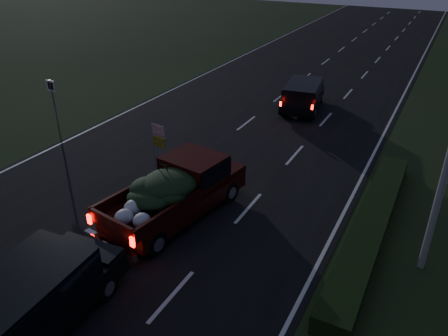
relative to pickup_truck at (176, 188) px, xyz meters
The scene contains 7 objects.
ground 2.12m from the pickup_truck, 148.50° to the right, with size 120.00×120.00×0.00m, color black.
road_asphalt 2.11m from the pickup_truck, 148.50° to the right, with size 14.00×120.00×0.02m, color black.
hedge_row 6.63m from the pickup_truck, 18.17° to the left, with size 1.00×10.00×0.60m, color black.
route_sign 10.85m from the pickup_truck, 158.04° to the left, with size 0.55×0.08×2.50m.
pickup_truck is the anchor object (origin of this frame).
lead_suv 12.51m from the pickup_truck, 88.33° to the left, with size 2.52×4.70×1.28m.
rear_suv 6.15m from the pickup_truck, 92.60° to the right, with size 2.57×5.15×1.44m.
Camera 1 is at (9.03, -9.75, 8.66)m, focal length 35.00 mm.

